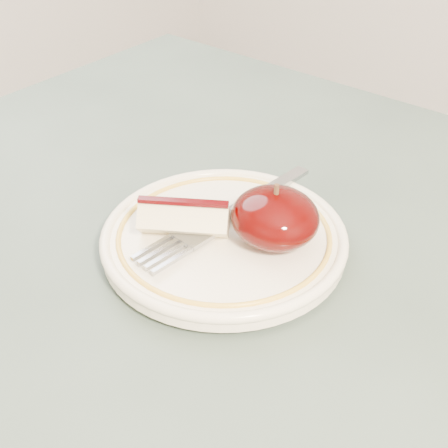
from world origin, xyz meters
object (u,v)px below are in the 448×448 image
Objects in this scene: plate at (224,238)px; apple_half at (275,217)px; table at (198,416)px; fork at (226,216)px.

plate is 0.05m from apple_half.
table is 4.62× the size of fork.
fork is (-0.06, 0.10, 0.11)m from table.
apple_half is 0.05m from fork.
apple_half reaches higher than table.
fork is (-0.01, 0.02, 0.01)m from plate.
table is 0.14m from plate.
plate is 1.03× the size of fork.
fork is at bearing -176.30° from apple_half.
apple_half is at bearing 27.96° from plate.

